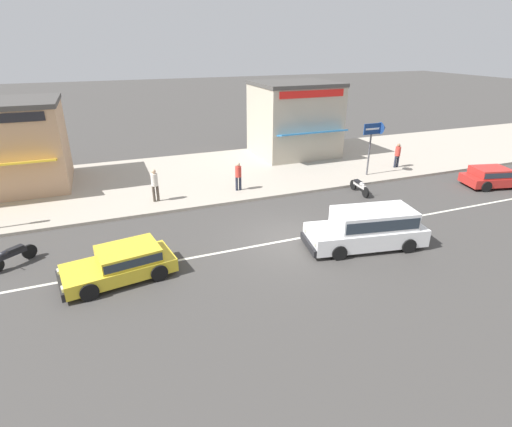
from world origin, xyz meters
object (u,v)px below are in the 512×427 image
arrow_signboard (380,131)px  pedestrian_by_shop (398,154)px  minivan_white_0 (369,227)px  hatchback_yellow_1 (122,262)px  motorcycle_1 (12,255)px  hatchback_red_2 (493,176)px  shopfront_mid_block (294,119)px  pedestrian_near_clock (155,183)px  motorcycle_0 (360,186)px  shopfront_corner_warung (0,146)px  pedestrian_mid_kerb (238,174)px

arrow_signboard → pedestrian_by_shop: arrow_signboard is taller
minivan_white_0 → hatchback_yellow_1: 9.51m
minivan_white_0 → motorcycle_1: 13.66m
hatchback_yellow_1 → hatchback_red_2: 20.60m
minivan_white_0 → arrow_signboard: 9.72m
hatchback_red_2 → shopfront_mid_block: 12.94m
pedestrian_near_clock → arrow_signboard: bearing=-1.0°
motorcycle_0 → pedestrian_by_shop: (4.82, 2.91, 0.63)m
motorcycle_1 → shopfront_corner_warung: (-1.44, 9.34, 2.09)m
minivan_white_0 → hatchback_red_2: minivan_white_0 is taller
motorcycle_1 → pedestrian_near_clock: pedestrian_near_clock is taller
motorcycle_0 → arrow_signboard: 4.21m
hatchback_red_2 → pedestrian_by_shop: (-2.97, 4.66, 0.46)m
hatchback_red_2 → pedestrian_by_shop: pedestrian_by_shop is taller
pedestrian_near_clock → pedestrian_by_shop: size_ratio=1.09×
hatchback_yellow_1 → motorcycle_1: 4.43m
arrow_signboard → shopfront_corner_warung: shopfront_corner_warung is taller
hatchback_yellow_1 → pedestrian_near_clock: (2.11, 6.59, 0.55)m
minivan_white_0 → pedestrian_near_clock: (-7.33, 7.72, 0.29)m
motorcycle_0 → shopfront_corner_warung: size_ratio=0.28×
motorcycle_0 → motorcycle_1: bearing=-173.8°
motorcycle_0 → arrow_signboard: size_ratio=0.58×
motorcycle_1 → pedestrian_near_clock: bearing=36.0°
hatchback_yellow_1 → shopfront_mid_block: 18.04m
pedestrian_by_shop → minivan_white_0: bearing=-134.7°
hatchback_red_2 → motorcycle_0: (-7.79, 1.75, -0.17)m
pedestrian_by_shop → pedestrian_mid_kerb: bearing=-178.0°
hatchback_yellow_1 → shopfront_mid_block: (12.79, 12.56, 2.06)m
motorcycle_0 → pedestrian_by_shop: bearing=31.1°
hatchback_yellow_1 → pedestrian_mid_kerb: bearing=45.3°
hatchback_yellow_1 → pedestrian_mid_kerb: size_ratio=2.59×
pedestrian_mid_kerb → shopfront_mid_block: shopfront_mid_block is taller
shopfront_mid_block → arrow_signboard: bearing=-67.7°
hatchback_yellow_1 → shopfront_corner_warung: 12.92m
motorcycle_0 → shopfront_mid_block: 8.74m
shopfront_corner_warung → shopfront_mid_block: shopfront_mid_block is taller
pedestrian_by_shop → arrow_signboard: bearing=-162.9°
pedestrian_mid_kerb → motorcycle_1: bearing=-157.4°
hatchback_yellow_1 → hatchback_red_2: size_ratio=1.06×
motorcycle_0 → motorcycle_1: size_ratio=1.22×
hatchback_yellow_1 → motorcycle_0: 13.33m
shopfront_corner_warung → shopfront_mid_block: size_ratio=1.15×
motorcycle_0 → hatchback_yellow_1: bearing=-162.1°
hatchback_yellow_1 → arrow_signboard: bearing=22.5°
hatchback_red_2 → motorcycle_1: (-24.24, -0.03, -0.17)m
hatchback_red_2 → arrow_signboard: bearing=142.1°
hatchback_red_2 → motorcycle_1: hatchback_red_2 is taller
motorcycle_1 → arrow_signboard: 19.66m
pedestrian_near_clock → pedestrian_mid_kerb: 4.45m
hatchback_yellow_1 → pedestrian_by_shop: 18.85m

